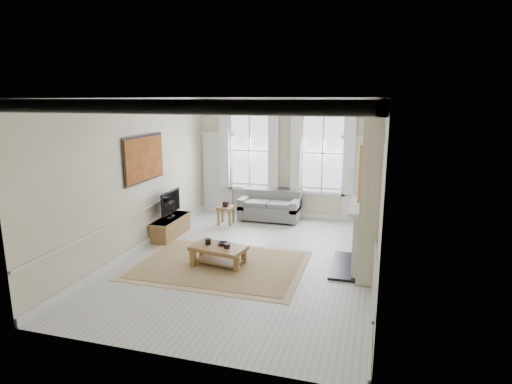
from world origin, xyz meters
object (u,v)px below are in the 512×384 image
(sofa, at_px, (270,208))
(side_table, at_px, (226,210))
(coffee_table, at_px, (219,250))
(tv_stand, at_px, (171,227))

(sofa, xyz_separation_m, side_table, (-1.06, -0.72, 0.04))
(coffee_table, xyz_separation_m, tv_stand, (-1.82, 1.43, -0.09))
(sofa, bearing_deg, side_table, -145.69)
(side_table, relative_size, coffee_table, 0.41)
(side_table, distance_m, tv_stand, 1.68)
(side_table, height_order, coffee_table, side_table)
(tv_stand, bearing_deg, side_table, 55.39)
(side_table, xyz_separation_m, tv_stand, (-0.95, -1.38, -0.14))
(coffee_table, height_order, tv_stand, tv_stand)
(tv_stand, bearing_deg, sofa, 46.26)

